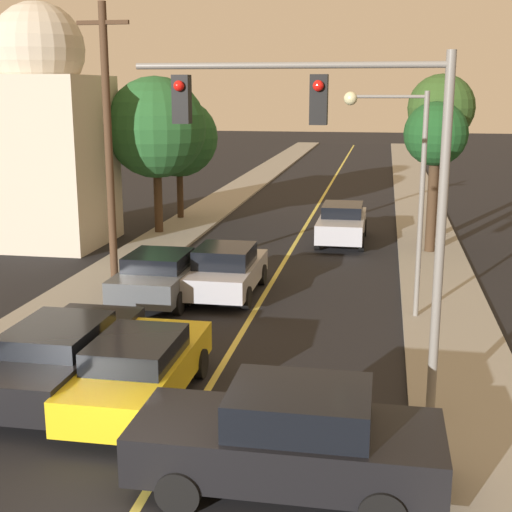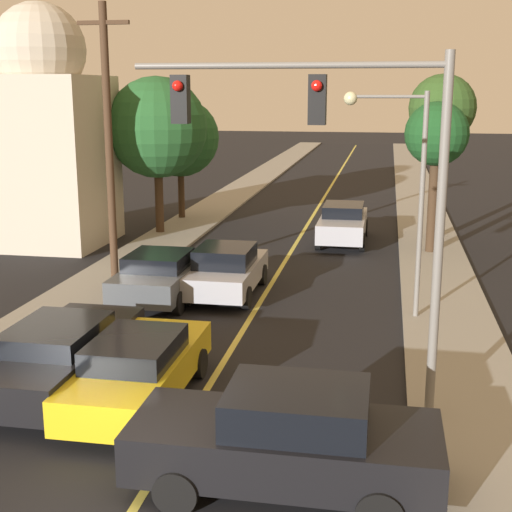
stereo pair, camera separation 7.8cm
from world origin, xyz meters
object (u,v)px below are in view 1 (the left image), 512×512
object	(u,v)px
car_near_lane_front	(140,368)
domed_building_left	(44,135)
car_far_oncoming	(342,223)
traffic_signal_mast	(344,159)
tree_left_near	(156,128)
tree_right_far	(436,136)
car_near_lane_second	(226,270)
tree_right_near	(441,110)
car_crossing_right	(290,439)
car_outer_lane_second	(160,275)
tree_left_far	(179,138)
utility_pole_left	(108,145)
streetlamp_right	(401,170)
car_outer_lane_front	(62,354)

from	to	relation	value
car_near_lane_front	domed_building_left	bearing A→B (deg)	121.92
car_far_oncoming	traffic_signal_mast	size ratio (longest dim) A/B	0.72
traffic_signal_mast	tree_left_near	world-z (taller)	traffic_signal_mast
car_near_lane_front	tree_right_far	bearing A→B (deg)	66.33
car_near_lane_second	tree_right_far	bearing A→B (deg)	46.62
car_near_lane_front	tree_right_near	distance (m)	19.69
car_far_oncoming	car_crossing_right	distance (m)	19.17
car_far_oncoming	traffic_signal_mast	world-z (taller)	traffic_signal_mast
car_outer_lane_second	tree_left_far	size ratio (longest dim) A/B	0.76
car_crossing_right	tree_right_near	size ratio (longest dim) A/B	0.72
car_far_oncoming	tree_left_near	bearing A→B (deg)	-2.33
car_near_lane_front	tree_right_far	xyz separation A→B (m)	(6.56, 14.96, 3.77)
utility_pole_left	tree_right_far	size ratio (longest dim) A/B	1.51
tree_left_far	tree_right_near	world-z (taller)	tree_right_near
tree_right_near	domed_building_left	distance (m)	16.19
car_near_lane_second	tree_left_far	world-z (taller)	tree_left_far
streetlamp_right	tree_right_near	distance (m)	11.48
car_outer_lane_front	domed_building_left	world-z (taller)	domed_building_left
tree_right_near	tree_right_far	bearing A→B (deg)	-96.93
utility_pole_left	domed_building_left	size ratio (longest dim) A/B	0.90
traffic_signal_mast	streetlamp_right	world-z (taller)	traffic_signal_mast
tree_left_near	tree_left_far	distance (m)	3.76
traffic_signal_mast	domed_building_left	bearing A→B (deg)	132.86
car_crossing_right	utility_pole_left	xyz separation A→B (m)	(-7.02, 10.58, 3.73)
car_near_lane_front	utility_pole_left	distance (m)	9.53
car_far_oncoming	tree_right_near	distance (m)	6.13
tree_left_far	car_crossing_right	bearing A→B (deg)	-69.91
tree_left_near	car_near_lane_front	bearing A→B (deg)	-73.45
traffic_signal_mast	tree_right_far	xyz separation A→B (m)	(2.61, 14.56, -0.48)
car_far_oncoming	utility_pole_left	size ratio (longest dim) A/B	0.57
car_crossing_right	tree_right_near	bearing A→B (deg)	-9.72
car_outer_lane_front	tree_right_far	xyz separation A→B (m)	(8.41, 14.61, 3.71)
car_outer_lane_front	car_outer_lane_second	distance (m)	6.80
car_outer_lane_front	car_outer_lane_second	size ratio (longest dim) A/B	1.15
car_outer_lane_front	car_crossing_right	bearing A→B (deg)	-29.80
car_crossing_right	traffic_signal_mast	bearing A→B (deg)	-10.31
streetlamp_right	car_near_lane_front	bearing A→B (deg)	-127.97
car_far_oncoming	car_crossing_right	bearing A→B (deg)	91.00
car_outer_lane_second	car_crossing_right	bearing A→B (deg)	-61.84
car_near_lane_front	traffic_signal_mast	size ratio (longest dim) A/B	0.70
utility_pole_left	car_near_lane_second	bearing A→B (deg)	1.47
car_outer_lane_front	car_crossing_right	xyz separation A→B (m)	(5.25, -3.00, 0.06)
car_outer_lane_front	streetlamp_right	distance (m)	9.92
car_outer_lane_front	utility_pole_left	distance (m)	8.65
car_outer_lane_front	tree_right_near	world-z (taller)	tree_right_near
car_near_lane_front	traffic_signal_mast	distance (m)	5.82
car_near_lane_second	car_outer_lane_second	size ratio (longest dim) A/B	1.00
car_far_oncoming	car_near_lane_second	bearing A→B (deg)	70.16
car_crossing_right	tree_right_far	distance (m)	18.27
car_outer_lane_second	tree_left_near	size ratio (longest dim) A/B	0.65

